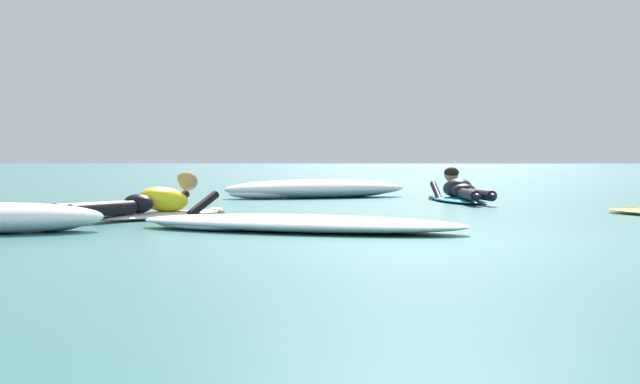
# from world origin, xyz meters

# --- Properties ---
(ground_plane) EXTENTS (120.00, 120.00, 0.00)m
(ground_plane) POSITION_xyz_m (0.00, 10.00, 0.00)
(ground_plane) COLOR #387A75
(surfer_near) EXTENTS (1.66, 2.31, 0.53)m
(surfer_near) POSITION_xyz_m (-2.56, 2.85, 0.14)
(surfer_near) COLOR white
(surfer_near) RESTS_ON ground
(surfer_far) EXTENTS (0.86, 2.70, 0.54)m
(surfer_far) POSITION_xyz_m (1.13, 6.66, 0.13)
(surfer_far) COLOR #2DB2D1
(surfer_far) RESTS_ON ground
(whitewater_front) EXTENTS (3.20, 1.93, 0.15)m
(whitewater_front) POSITION_xyz_m (-0.95, 1.12, 0.07)
(whitewater_front) COLOR white
(whitewater_front) RESTS_ON ground
(whitewater_mid_right) EXTENTS (3.15, 2.08, 0.29)m
(whitewater_mid_right) POSITION_xyz_m (-0.95, 8.13, 0.14)
(whitewater_mid_right) COLOR white
(whitewater_mid_right) RESTS_ON ground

